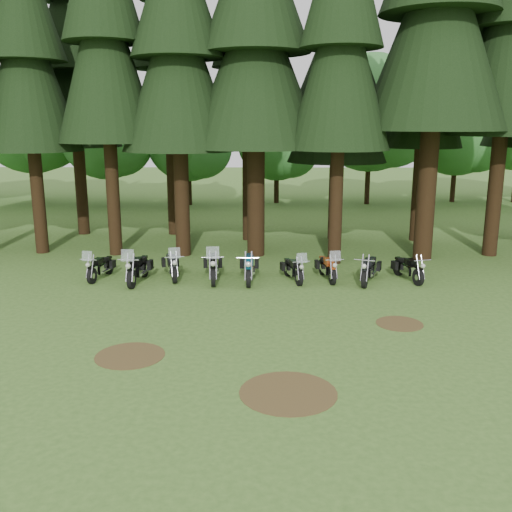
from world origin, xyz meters
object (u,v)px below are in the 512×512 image
object	(u,v)px
motorcycle_1	(138,269)
motorcycle_8	(408,269)
motorcycle_5	(293,270)
motorcycle_7	(369,270)
motorcycle_0	(100,268)
motorcycle_2	(172,266)
motorcycle_6	(327,268)
motorcycle_4	(249,268)
motorcycle_3	(213,267)

from	to	relation	value
motorcycle_1	motorcycle_8	size ratio (longest dim) A/B	1.17
motorcycle_5	motorcycle_7	world-z (taller)	motorcycle_5
motorcycle_0	motorcycle_1	bearing A→B (deg)	-7.03
motorcycle_5	motorcycle_7	xyz separation A→B (m)	(2.82, -0.16, 0.04)
motorcycle_2	motorcycle_5	distance (m)	4.66
motorcycle_1	motorcycle_0	bearing A→B (deg)	167.23
motorcycle_5	motorcycle_1	bearing A→B (deg)	167.46
motorcycle_5	motorcycle_8	world-z (taller)	motorcycle_5
motorcycle_0	motorcycle_5	size ratio (longest dim) A/B	1.02
motorcycle_6	motorcycle_8	bearing A→B (deg)	-10.05
motorcycle_0	motorcycle_5	world-z (taller)	motorcycle_0
motorcycle_4	motorcycle_5	bearing A→B (deg)	1.28
motorcycle_2	motorcycle_6	xyz separation A→B (m)	(5.95, -0.14, -0.02)
motorcycle_0	motorcycle_2	world-z (taller)	motorcycle_2
motorcycle_5	motorcycle_6	size ratio (longest dim) A/B	0.95
motorcycle_7	motorcycle_4	bearing A→B (deg)	-161.37
motorcycle_3	motorcycle_7	bearing A→B (deg)	-7.07
motorcycle_0	motorcycle_7	xyz separation A→B (m)	(10.19, -0.33, 0.04)
motorcycle_0	motorcycle_3	bearing A→B (deg)	7.99
motorcycle_3	motorcycle_7	distance (m)	5.86
motorcycle_0	motorcycle_6	bearing A→B (deg)	10.27
motorcycle_6	motorcycle_7	xyz separation A→B (m)	(1.51, -0.35, 0.02)
motorcycle_6	motorcycle_8	distance (m)	3.04
motorcycle_0	motorcycle_6	distance (m)	8.68
motorcycle_0	motorcycle_4	xyz separation A→B (m)	(5.70, -0.22, 0.07)
motorcycle_3	motorcycle_8	xyz separation A→B (m)	(7.39, 0.13, -0.09)
motorcycle_1	motorcycle_3	world-z (taller)	motorcycle_3
motorcycle_4	motorcycle_7	xyz separation A→B (m)	(4.49, -0.11, -0.03)
motorcycle_2	motorcycle_3	xyz separation A→B (m)	(1.61, -0.32, 0.05)
motorcycle_6	motorcycle_7	world-z (taller)	motorcycle_6
motorcycle_0	motorcycle_1	world-z (taller)	motorcycle_1
motorcycle_4	motorcycle_8	bearing A→B (deg)	1.36
motorcycle_3	motorcycle_1	bearing A→B (deg)	-178.93
motorcycle_2	motorcycle_4	distance (m)	3.00
motorcycle_3	motorcycle_5	world-z (taller)	motorcycle_3
motorcycle_0	motorcycle_1	distance (m)	1.63
motorcycle_0	motorcycle_8	world-z (taller)	motorcycle_0
motorcycle_3	motorcycle_4	world-z (taller)	motorcycle_3
motorcycle_4	motorcycle_7	world-z (taller)	motorcycle_4
motorcycle_4	motorcycle_6	xyz separation A→B (m)	(2.98, 0.24, -0.06)
motorcycle_2	motorcycle_7	distance (m)	7.48
motorcycle_2	motorcycle_8	xyz separation A→B (m)	(9.00, -0.20, -0.04)
motorcycle_1	motorcycle_6	xyz separation A→B (m)	(7.13, 0.50, -0.06)
motorcycle_2	motorcycle_3	size ratio (longest dim) A/B	0.90
motorcycle_6	motorcycle_7	size ratio (longest dim) A/B	0.98
motorcycle_1	motorcycle_2	bearing A→B (deg)	33.13
motorcycle_1	motorcycle_8	world-z (taller)	motorcycle_1
motorcycle_2	motorcycle_7	size ratio (longest dim) A/B	1.02
motorcycle_0	motorcycle_2	bearing A→B (deg)	13.53
motorcycle_4	motorcycle_7	distance (m)	4.49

